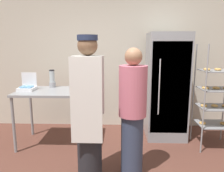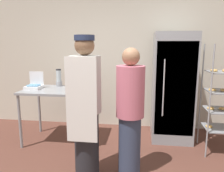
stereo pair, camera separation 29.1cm
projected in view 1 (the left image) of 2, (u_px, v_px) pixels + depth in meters
back_wall at (118, 51)px, 4.33m from camera, size 6.40×0.12×3.06m
refrigerator at (166, 86)px, 3.86m from camera, size 0.68×0.71×1.85m
baking_rack at (215, 97)px, 3.46m from camera, size 0.54×0.51×1.66m
prep_counter at (52, 97)px, 3.56m from camera, size 1.09×0.76×0.91m
donut_box at (27, 87)px, 3.53m from camera, size 0.25×0.24×0.28m
blender_pitcher at (52, 79)px, 3.79m from camera, size 0.11×0.11×0.31m
person_baker at (89, 107)px, 2.59m from camera, size 0.37×0.39×1.75m
person_customer at (132, 112)px, 2.69m from camera, size 0.34×0.34×1.61m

